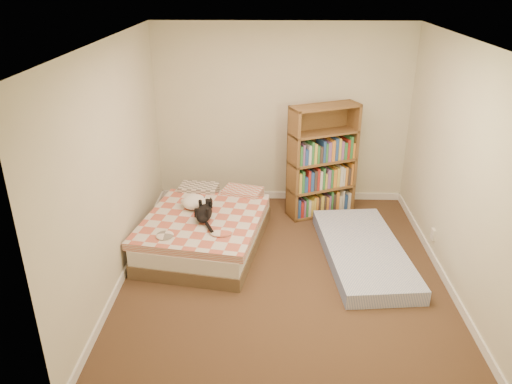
{
  "coord_description": "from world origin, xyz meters",
  "views": [
    {
      "loc": [
        -0.16,
        -4.71,
        3.1
      ],
      "look_at": [
        -0.31,
        0.3,
        0.85
      ],
      "focal_mm": 35.0,
      "sensor_mm": 36.0,
      "label": 1
    }
  ],
  "objects_px": {
    "white_dog": "(195,202)",
    "bed": "(207,228)",
    "floor_mattress": "(363,252)",
    "black_cat": "(205,212)",
    "bookshelf": "(321,175)"
  },
  "relations": [
    {
      "from": "white_dog",
      "to": "bed",
      "type": "bearing_deg",
      "value": -46.23
    },
    {
      "from": "floor_mattress",
      "to": "black_cat",
      "type": "height_order",
      "value": "black_cat"
    },
    {
      "from": "black_cat",
      "to": "white_dog",
      "type": "relative_size",
      "value": 1.9
    },
    {
      "from": "bookshelf",
      "to": "white_dog",
      "type": "height_order",
      "value": "bookshelf"
    },
    {
      "from": "bookshelf",
      "to": "floor_mattress",
      "type": "height_order",
      "value": "bookshelf"
    },
    {
      "from": "floor_mattress",
      "to": "black_cat",
      "type": "relative_size",
      "value": 2.73
    },
    {
      "from": "floor_mattress",
      "to": "bed",
      "type": "bearing_deg",
      "value": 165.5
    },
    {
      "from": "bookshelf",
      "to": "floor_mattress",
      "type": "relative_size",
      "value": 0.8
    },
    {
      "from": "floor_mattress",
      "to": "bookshelf",
      "type": "bearing_deg",
      "value": 102.59
    },
    {
      "from": "black_cat",
      "to": "white_dog",
      "type": "distance_m",
      "value": 0.29
    },
    {
      "from": "bed",
      "to": "bookshelf",
      "type": "xyz_separation_m",
      "value": [
        1.46,
        0.93,
        0.34
      ]
    },
    {
      "from": "white_dog",
      "to": "black_cat",
      "type": "bearing_deg",
      "value": -67.66
    },
    {
      "from": "black_cat",
      "to": "white_dog",
      "type": "xyz_separation_m",
      "value": [
        -0.15,
        0.24,
        0.01
      ]
    },
    {
      "from": "bed",
      "to": "white_dog",
      "type": "distance_m",
      "value": 0.35
    },
    {
      "from": "bookshelf",
      "to": "floor_mattress",
      "type": "xyz_separation_m",
      "value": [
        0.4,
        -1.22,
        -0.47
      ]
    }
  ]
}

